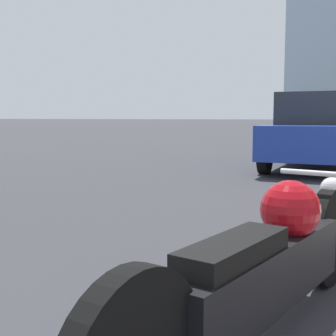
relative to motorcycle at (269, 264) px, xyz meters
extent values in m
cylinder|color=black|center=(0.26, 0.96, -0.07)|extent=(0.27, 0.68, 0.68)
cube|color=black|center=(-0.01, -0.04, -0.05)|extent=(0.64, 1.59, 0.33)
sphere|color=#9E0C14|center=(0.07, 0.26, 0.24)|extent=(0.34, 0.34, 0.34)
cube|color=black|center=(-0.10, -0.37, 0.16)|extent=(0.40, 0.76, 0.10)
sphere|color=silver|center=(0.27, 1.00, 0.26)|extent=(0.16, 0.16, 0.16)
cylinder|color=silver|center=(0.23, 0.86, 0.38)|extent=(0.61, 0.20, 0.04)
cube|color=#1E3899|center=(-0.33, 8.49, 0.25)|extent=(1.96, 4.54, 0.68)
cube|color=#23282D|center=(-0.33, 8.49, 0.93)|extent=(1.56, 2.22, 0.68)
cylinder|color=black|center=(-1.04, 9.91, -0.09)|extent=(0.24, 0.65, 0.63)
cylinder|color=black|center=(-1.21, 7.16, -0.09)|extent=(0.24, 0.65, 0.63)
cube|color=#BCBCC1|center=(-0.32, 19.19, 0.29)|extent=(1.94, 4.52, 0.77)
cube|color=#23282D|center=(-0.32, 19.19, 1.04)|extent=(1.57, 2.20, 0.74)
cylinder|color=black|center=(-1.07, 20.61, -0.09)|extent=(0.23, 0.63, 0.62)
cylinder|color=black|center=(-1.21, 17.86, -0.09)|extent=(0.23, 0.63, 0.62)
cylinder|color=black|center=(-1.09, 31.35, -0.10)|extent=(0.23, 0.63, 0.62)
cylinder|color=black|center=(-0.95, 28.89, -0.10)|extent=(0.23, 0.63, 0.62)
cylinder|color=black|center=(-0.92, 44.34, -0.10)|extent=(0.21, 0.61, 0.60)
cylinder|color=black|center=(-0.90, 41.79, -0.10)|extent=(0.21, 0.61, 0.60)
camera|label=1|loc=(0.36, -2.38, 0.76)|focal=50.00mm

